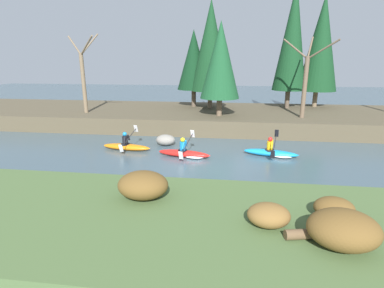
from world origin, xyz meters
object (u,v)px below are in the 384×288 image
at_px(driftwood_log, 331,233).
at_px(kayaker_trailing, 127,146).
at_px(boulder_midstream, 166,140).
at_px(kayaker_lead, 273,153).
at_px(kayaker_middle, 186,153).

bearing_deg(driftwood_log, kayaker_trailing, 120.52).
bearing_deg(driftwood_log, boulder_midstream, 109.43).
xyz_separation_m(kayaker_trailing, boulder_midstream, (1.90, 1.22, 0.09)).
height_order(kayaker_lead, driftwood_log, driftwood_log).
relative_size(kayaker_lead, driftwood_log, 1.30).
bearing_deg(driftwood_log, kayaker_middle, 108.07).
height_order(kayaker_trailing, driftwood_log, driftwood_log).
bearing_deg(kayaker_trailing, driftwood_log, -40.86).
bearing_deg(boulder_midstream, driftwood_log, -58.58).
height_order(kayaker_middle, driftwood_log, driftwood_log).
bearing_deg(kayaker_middle, driftwood_log, -50.20).
height_order(kayaker_middle, boulder_midstream, kayaker_middle).
height_order(kayaker_trailing, boulder_midstream, kayaker_trailing).
bearing_deg(kayaker_middle, kayaker_lead, 18.60).
height_order(kayaker_lead, boulder_midstream, kayaker_lead).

